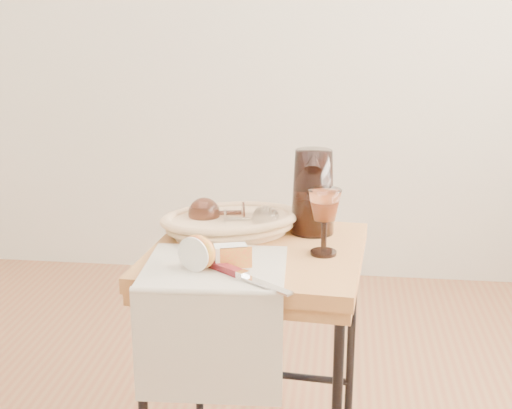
% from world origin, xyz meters
% --- Properties ---
extents(side_table, '(0.57, 0.57, 0.67)m').
position_xyz_m(side_table, '(0.32, 0.28, 0.33)').
color(side_table, brown).
rests_on(side_table, floor).
extents(tea_towel, '(0.34, 0.31, 0.01)m').
position_xyz_m(tea_towel, '(0.24, 0.13, 0.67)').
color(tea_towel, beige).
rests_on(tea_towel, side_table).
extents(bread_basket, '(0.40, 0.35, 0.06)m').
position_xyz_m(bread_basket, '(0.24, 0.38, 0.70)').
color(bread_basket, '#AC784E').
rests_on(bread_basket, side_table).
extents(goblet_lying_a, '(0.16, 0.11, 0.09)m').
position_xyz_m(goblet_lying_a, '(0.21, 0.39, 0.72)').
color(goblet_lying_a, brown).
rests_on(goblet_lying_a, bread_basket).
extents(goblet_lying_b, '(0.13, 0.09, 0.08)m').
position_xyz_m(goblet_lying_b, '(0.29, 0.36, 0.72)').
color(goblet_lying_b, white).
rests_on(goblet_lying_b, bread_basket).
extents(pitcher, '(0.16, 0.24, 0.27)m').
position_xyz_m(pitcher, '(0.45, 0.42, 0.78)').
color(pitcher, black).
rests_on(pitcher, side_table).
extents(wine_goblet, '(0.09, 0.09, 0.17)m').
position_xyz_m(wine_goblet, '(0.49, 0.25, 0.75)').
color(wine_goblet, white).
rests_on(wine_goblet, side_table).
extents(apple_half, '(0.10, 0.08, 0.08)m').
position_xyz_m(apple_half, '(0.21, 0.11, 0.71)').
color(apple_half, red).
rests_on(apple_half, tea_towel).
extents(apple_wedge, '(0.08, 0.06, 0.05)m').
position_xyz_m(apple_wedge, '(0.28, 0.13, 0.70)').
color(apple_wedge, white).
rests_on(apple_wedge, tea_towel).
extents(table_knife, '(0.21, 0.17, 0.02)m').
position_xyz_m(table_knife, '(0.32, 0.06, 0.68)').
color(table_knife, silver).
rests_on(table_knife, tea_towel).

